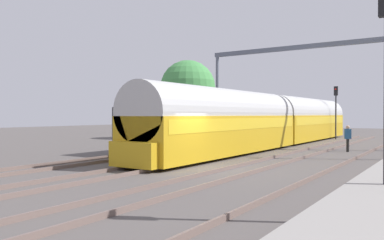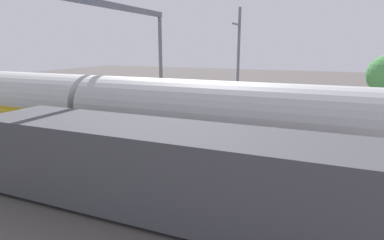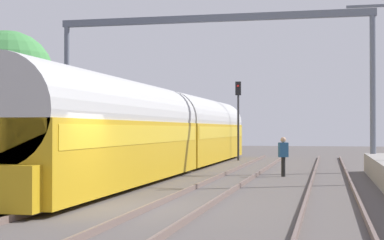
# 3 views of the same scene
# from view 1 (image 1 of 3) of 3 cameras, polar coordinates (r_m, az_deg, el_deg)

# --- Properties ---
(ground) EXTENTS (120.00, 120.00, 0.00)m
(ground) POSITION_cam_1_polar(r_m,az_deg,el_deg) (17.97, 1.42, -6.97)
(ground) COLOR #57504E
(track_far_west) EXTENTS (1.52, 60.00, 0.16)m
(track_far_west) POSITION_cam_1_polar(r_m,az_deg,el_deg) (21.60, -11.92, -5.46)
(track_far_west) COLOR #6E5B54
(track_far_west) RESTS_ON ground
(track_west) EXTENTS (1.52, 60.00, 0.16)m
(track_west) POSITION_cam_1_polar(r_m,az_deg,el_deg) (19.05, -3.59, -6.28)
(track_west) COLOR #6E5B54
(track_west) RESTS_ON ground
(track_east) EXTENTS (1.52, 60.00, 0.16)m
(track_east) POSITION_cam_1_polar(r_m,az_deg,el_deg) (17.03, 7.04, -7.14)
(track_east) COLOR #6E5B54
(track_east) RESTS_ON ground
(track_far_east) EXTENTS (1.52, 60.00, 0.16)m
(track_far_east) POSITION_cam_1_polar(r_m,az_deg,el_deg) (15.72, 20.01, -7.84)
(track_far_east) COLOR #6E5B54
(track_far_east) RESTS_ON ground
(passenger_train) EXTENTS (2.93, 32.85, 3.82)m
(passenger_train) POSITION_cam_1_polar(r_m,az_deg,el_deg) (31.21, 11.95, -0.06)
(passenger_train) COLOR gold
(passenger_train) RESTS_ON ground
(freight_car) EXTENTS (2.80, 13.00, 2.70)m
(freight_car) POSITION_cam_1_polar(r_m,az_deg,el_deg) (27.84, 0.06, -1.18)
(freight_car) COLOR #47474C
(freight_car) RESTS_ON ground
(person_crossing) EXTENTS (0.46, 0.38, 1.73)m
(person_crossing) POSITION_cam_1_polar(r_m,az_deg,el_deg) (27.55, 21.57, -2.17)
(person_crossing) COLOR black
(person_crossing) RESTS_ON ground
(railway_signal_far) EXTENTS (0.36, 0.30, 5.20)m
(railway_signal_far) POSITION_cam_1_polar(r_m,az_deg,el_deg) (41.22, 20.05, 1.99)
(railway_signal_far) COLOR #2D2D33
(railway_signal_far) RESTS_ON ground
(catenary_gantry) EXTENTS (16.08, 0.28, 7.86)m
(catenary_gantry) POSITION_cam_1_polar(r_m,az_deg,el_deg) (31.96, 16.09, 6.96)
(catenary_gantry) COLOR slate
(catenary_gantry) RESTS_ON ground
(tree_west_background) EXTENTS (5.57, 5.57, 7.92)m
(tree_west_background) POSITION_cam_1_polar(r_m,az_deg,el_deg) (39.97, -0.62, 4.66)
(tree_west_background) COLOR #4C3826
(tree_west_background) RESTS_ON ground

